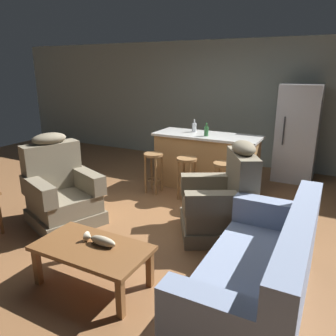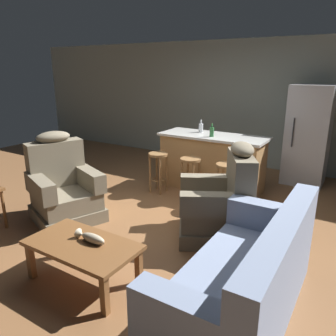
{
  "view_description": "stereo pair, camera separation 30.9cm",
  "coord_description": "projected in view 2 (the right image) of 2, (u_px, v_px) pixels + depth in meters",
  "views": [
    {
      "loc": [
        1.95,
        -3.79,
        2.03
      ],
      "look_at": [
        0.01,
        -0.1,
        0.75
      ],
      "focal_mm": 35.0,
      "sensor_mm": 36.0,
      "label": 1
    },
    {
      "loc": [
        2.22,
        -3.64,
        2.03
      ],
      "look_at": [
        0.01,
        -0.1,
        0.75
      ],
      "focal_mm": 35.0,
      "sensor_mm": 36.0,
      "label": 2
    }
  ],
  "objects": [
    {
      "name": "bar_stool_middle",
      "position": [
        190.0,
        171.0,
        5.16
      ],
      "size": [
        0.32,
        0.32,
        0.68
      ],
      "color": "olive",
      "rests_on": "ground_plane"
    },
    {
      "name": "fish_figurine",
      "position": [
        91.0,
        238.0,
        3.15
      ],
      "size": [
        0.34,
        0.1,
        0.1
      ],
      "color": "#4C3823",
      "rests_on": "coffee_table"
    },
    {
      "name": "ground_plane",
      "position": [
        171.0,
        216.0,
        4.67
      ],
      "size": [
        12.0,
        12.0,
        0.0
      ],
      "color": "brown"
    },
    {
      "name": "kitchen_island",
      "position": [
        212.0,
        162.0,
        5.63
      ],
      "size": [
        1.8,
        0.7,
        0.95
      ],
      "color": "#AD7F4C",
      "rests_on": "ground_plane"
    },
    {
      "name": "coffee_table",
      "position": [
        83.0,
        248.0,
        3.15
      ],
      "size": [
        1.1,
        0.6,
        0.42
      ],
      "color": "brown",
      "rests_on": "ground_plane"
    },
    {
      "name": "recliner_near_lamp",
      "position": [
        63.0,
        189.0,
        4.53
      ],
      "size": [
        1.09,
        1.09,
        1.2
      ],
      "rotation": [
        0.0,
        0.0,
        -0.37
      ],
      "color": "#756B56",
      "rests_on": "ground_plane"
    },
    {
      "name": "couch",
      "position": [
        246.0,
        281.0,
        2.71
      ],
      "size": [
        0.85,
        1.9,
        0.94
      ],
      "rotation": [
        0.0,
        0.0,
        3.14
      ],
      "color": "#8493B2",
      "rests_on": "ground_plane"
    },
    {
      "name": "refrigerator",
      "position": [
        308.0,
        135.0,
        5.82
      ],
      "size": [
        0.7,
        0.69,
        1.76
      ],
      "color": "#B7B7BC",
      "rests_on": "ground_plane"
    },
    {
      "name": "bar_stool_right",
      "position": [
        226.0,
        178.0,
        4.85
      ],
      "size": [
        0.32,
        0.32,
        0.68
      ],
      "color": "olive",
      "rests_on": "ground_plane"
    },
    {
      "name": "bottle_short_amber",
      "position": [
        201.0,
        127.0,
        5.71
      ],
      "size": [
        0.08,
        0.08,
        0.22
      ],
      "color": "silver",
      "rests_on": "kitchen_island"
    },
    {
      "name": "bar_stool_left",
      "position": [
        158.0,
        165.0,
        5.47
      ],
      "size": [
        0.32,
        0.32,
        0.68
      ],
      "color": "olive",
      "rests_on": "ground_plane"
    },
    {
      "name": "recliner_near_island",
      "position": [
        221.0,
        204.0,
        4.03
      ],
      "size": [
        1.14,
        1.14,
        1.2
      ],
      "rotation": [
        0.0,
        0.0,
        3.65
      ],
      "color": "#756B56",
      "rests_on": "ground_plane"
    },
    {
      "name": "back_wall",
      "position": [
        249.0,
        104.0,
        6.82
      ],
      "size": [
        12.0,
        0.05,
        2.6
      ],
      "color": "#939E93",
      "rests_on": "ground_plane"
    },
    {
      "name": "bottle_tall_green",
      "position": [
        212.0,
        132.0,
        5.34
      ],
      "size": [
        0.07,
        0.07,
        0.22
      ],
      "color": "#2D6B38",
      "rests_on": "kitchen_island"
    }
  ]
}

